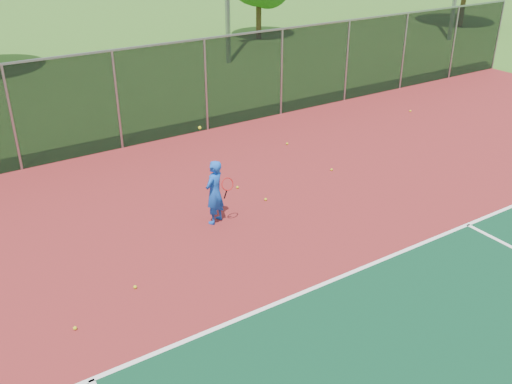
{
  "coord_description": "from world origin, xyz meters",
  "views": [
    {
      "loc": [
        -8.47,
        -4.02,
        6.66
      ],
      "look_at": [
        -2.61,
        5.0,
        1.3
      ],
      "focal_mm": 40.0,
      "sensor_mm": 36.0,
      "label": 1
    }
  ],
  "objects": [
    {
      "name": "tennis_player",
      "position": [
        -2.87,
        6.35,
        0.8
      ],
      "size": [
        0.68,
        0.71,
        2.41
      ],
      "color": "blue",
      "rests_on": "court_apron"
    },
    {
      "name": "practice_ball_4",
      "position": [
        -1.27,
        6.61,
        0.06
      ],
      "size": [
        0.07,
        0.07,
        0.07
      ],
      "primitive_type": "sphere",
      "color": "gold",
      "rests_on": "court_apron"
    },
    {
      "name": "practice_ball_8",
      "position": [
        1.32,
        7.12,
        0.06
      ],
      "size": [
        0.07,
        0.07,
        0.07
      ],
      "primitive_type": "sphere",
      "color": "gold",
      "rests_on": "court_apron"
    },
    {
      "name": "fence_back",
      "position": [
        0.0,
        12.0,
        1.56
      ],
      "size": [
        30.0,
        0.06,
        3.03
      ],
      "color": "black",
      "rests_on": "court_apron"
    },
    {
      "name": "practice_ball_0",
      "position": [
        -6.84,
        4.33,
        0.06
      ],
      "size": [
        0.07,
        0.07,
        0.07
      ],
      "primitive_type": "sphere",
      "color": "gold",
      "rests_on": "court_apron"
    },
    {
      "name": "practice_ball_1",
      "position": [
        -5.48,
        4.9,
        0.06
      ],
      "size": [
        0.07,
        0.07,
        0.07
      ],
      "primitive_type": "sphere",
      "color": "gold",
      "rests_on": "court_apron"
    },
    {
      "name": "practice_ball_6",
      "position": [
        -1.51,
        7.6,
        0.06
      ],
      "size": [
        0.07,
        0.07,
        0.07
      ],
      "primitive_type": "sphere",
      "color": "gold",
      "rests_on": "court_apron"
    },
    {
      "name": "court_apron",
      "position": [
        0.0,
        2.0,
        0.01
      ],
      "size": [
        30.0,
        20.0,
        0.02
      ],
      "primitive_type": "cube",
      "color": "maroon",
      "rests_on": "ground"
    },
    {
      "name": "practice_ball_5",
      "position": [
        1.43,
        9.42,
        0.06
      ],
      "size": [
        0.07,
        0.07,
        0.07
      ],
      "primitive_type": "sphere",
      "color": "gold",
      "rests_on": "court_apron"
    },
    {
      "name": "practice_ball_2",
      "position": [
        7.08,
        9.59,
        0.06
      ],
      "size": [
        0.07,
        0.07,
        0.07
      ],
      "primitive_type": "sphere",
      "color": "gold",
      "rests_on": "court_apron"
    }
  ]
}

